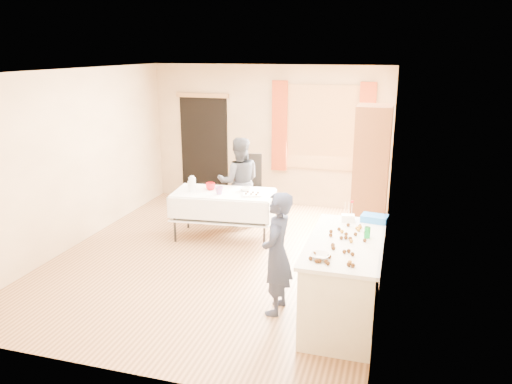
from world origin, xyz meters
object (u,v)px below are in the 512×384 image
(woman, at_px, (239,182))
(girl, at_px, (277,254))
(cabinet, at_px, (371,177))
(counter, at_px, (344,280))
(chair, at_px, (248,199))
(party_table, at_px, (224,211))

(woman, bearing_deg, girl, 95.75)
(cabinet, relative_size, counter, 1.28)
(counter, height_order, chair, chair)
(party_table, distance_m, girl, 2.42)
(counter, relative_size, girl, 1.17)
(woman, bearing_deg, party_table, 66.38)
(counter, distance_m, chair, 3.59)
(party_table, relative_size, woman, 1.09)
(counter, distance_m, woman, 3.32)
(party_table, height_order, girl, girl)
(woman, bearing_deg, chair, -116.33)
(party_table, xyz_separation_m, woman, (0.04, 0.67, 0.30))
(chair, height_order, woman, woman)
(counter, xyz_separation_m, woman, (-2.04, 2.60, 0.29))
(cabinet, xyz_separation_m, party_table, (-2.18, -0.38, -0.60))
(chair, relative_size, woman, 0.75)
(chair, bearing_deg, girl, -79.73)
(girl, distance_m, woman, 2.97)
(party_table, relative_size, chair, 1.46)
(party_table, distance_m, woman, 0.73)
(party_table, distance_m, chair, 1.05)
(girl, xyz_separation_m, woman, (-1.31, 2.66, 0.04))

